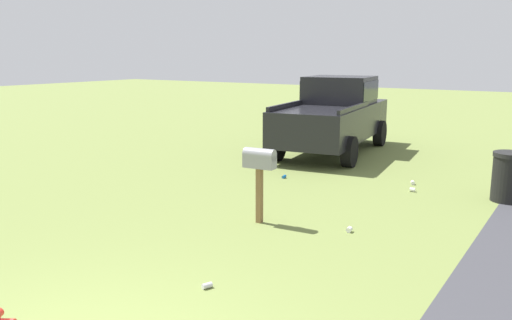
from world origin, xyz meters
TOP-DOWN VIEW (x-y plane):
  - mailbox at (4.60, 0.84)m, footprint 0.24×0.54m
  - pickup_truck at (11.15, 2.52)m, footprint 5.33×2.71m
  - trash_bin at (8.20, -2.38)m, footprint 0.65×0.65m
  - litter_cup_by_mailbox at (8.51, -0.51)m, footprint 0.12×0.11m
  - litter_cup_near_hydrant at (7.92, -0.68)m, footprint 0.09×0.11m
  - litter_cup_midfield_a at (4.96, -0.59)m, footprint 0.11×0.09m
  - litter_can_far_scatter at (7.54, 2.06)m, footprint 0.13×0.08m
  - litter_can_midfield_b at (2.19, 0.03)m, footprint 0.14×0.11m

SIDE VIEW (x-z plane):
  - litter_can_far_scatter at x=7.54m, z-range 0.00..0.07m
  - litter_can_midfield_b at x=2.19m, z-range 0.00..0.07m
  - litter_cup_by_mailbox at x=8.51m, z-range 0.00..0.08m
  - litter_cup_near_hydrant at x=7.92m, z-range 0.00..0.08m
  - litter_cup_midfield_a at x=4.96m, z-range 0.00..0.08m
  - trash_bin at x=8.20m, z-range 0.00..0.93m
  - mailbox at x=4.60m, z-range 0.37..1.60m
  - pickup_truck at x=11.15m, z-range 0.06..2.15m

